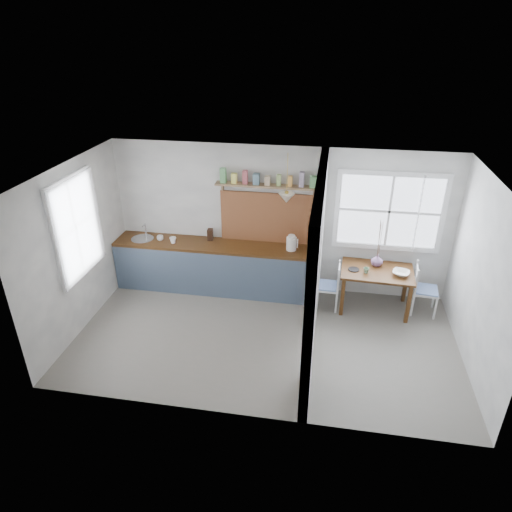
% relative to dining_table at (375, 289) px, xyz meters
% --- Properties ---
extents(floor, '(5.80, 3.20, 0.01)m').
position_rel_dining_table_xyz_m(floor, '(-1.69, -1.14, -0.36)').
color(floor, slate).
rests_on(floor, ground).
extents(ceiling, '(5.80, 3.20, 0.01)m').
position_rel_dining_table_xyz_m(ceiling, '(-1.69, -1.14, 2.24)').
color(ceiling, white).
rests_on(ceiling, walls).
extents(walls, '(5.81, 3.21, 2.60)m').
position_rel_dining_table_xyz_m(walls, '(-1.69, -1.14, 0.94)').
color(walls, white).
rests_on(walls, floor).
extents(partition, '(0.12, 3.20, 2.60)m').
position_rel_dining_table_xyz_m(partition, '(-0.99, -1.08, 1.09)').
color(partition, white).
rests_on(partition, floor).
extents(kitchen_window, '(0.10, 1.16, 1.50)m').
position_rel_dining_table_xyz_m(kitchen_window, '(-4.56, -1.14, 1.29)').
color(kitchen_window, white).
rests_on(kitchen_window, walls).
extents(nook_window, '(1.76, 0.10, 1.30)m').
position_rel_dining_table_xyz_m(nook_window, '(0.11, 0.42, 1.24)').
color(nook_window, white).
rests_on(nook_window, walls).
extents(counter, '(3.50, 0.60, 0.90)m').
position_rel_dining_table_xyz_m(counter, '(-2.82, 0.19, 0.09)').
color(counter, '#552E13').
rests_on(counter, floor).
extents(sink, '(0.40, 0.40, 0.02)m').
position_rel_dining_table_xyz_m(sink, '(-4.12, 0.16, 0.53)').
color(sink, '#BABCC0').
rests_on(sink, counter).
extents(backsplash, '(1.65, 0.03, 0.90)m').
position_rel_dining_table_xyz_m(backsplash, '(-1.89, 0.44, 0.99)').
color(backsplash, brown).
rests_on(backsplash, walls).
extents(shelf, '(1.75, 0.20, 0.21)m').
position_rel_dining_table_xyz_m(shelf, '(-1.89, 0.35, 1.65)').
color(shelf, '#947453').
rests_on(shelf, walls).
extents(pendant_lamp, '(0.26, 0.26, 0.16)m').
position_rel_dining_table_xyz_m(pendant_lamp, '(-1.54, 0.01, 1.52)').
color(pendant_lamp, white).
rests_on(pendant_lamp, ceiling).
extents(utensil_rail, '(0.02, 0.50, 0.02)m').
position_rel_dining_table_xyz_m(utensil_rail, '(-1.08, -0.24, 1.09)').
color(utensil_rail, '#BABCC0').
rests_on(utensil_rail, partition).
extents(dining_table, '(1.20, 0.83, 0.73)m').
position_rel_dining_table_xyz_m(dining_table, '(0.00, 0.00, 0.00)').
color(dining_table, '#552E13').
rests_on(dining_table, floor).
extents(chair_left, '(0.39, 0.39, 0.82)m').
position_rel_dining_table_xyz_m(chair_left, '(-0.79, -0.09, 0.05)').
color(chair_left, silver).
rests_on(chair_left, floor).
extents(chair_right, '(0.43, 0.43, 0.87)m').
position_rel_dining_table_xyz_m(chair_right, '(0.81, 0.01, 0.07)').
color(chair_right, silver).
rests_on(chair_right, floor).
extents(kettle, '(0.28, 0.26, 0.28)m').
position_rel_dining_table_xyz_m(kettle, '(-1.45, 0.17, 0.67)').
color(kettle, white).
rests_on(kettle, counter).
extents(mug_a, '(0.12, 0.12, 0.11)m').
position_rel_dining_table_xyz_m(mug_a, '(-3.51, 0.09, 0.59)').
color(mug_a, white).
rests_on(mug_a, counter).
extents(mug_b, '(0.13, 0.13, 0.09)m').
position_rel_dining_table_xyz_m(mug_b, '(-3.78, 0.15, 0.58)').
color(mug_b, white).
rests_on(mug_b, counter).
extents(knife_block, '(0.10, 0.14, 0.20)m').
position_rel_dining_table_xyz_m(knife_block, '(-2.91, 0.33, 0.64)').
color(knife_block, black).
rests_on(knife_block, counter).
extents(jar, '(0.11, 0.11, 0.14)m').
position_rel_dining_table_xyz_m(jar, '(-2.91, 0.32, 0.61)').
color(jar, gray).
rests_on(jar, counter).
extents(towel_magenta, '(0.02, 0.03, 0.57)m').
position_rel_dining_table_xyz_m(towel_magenta, '(-1.11, -0.15, -0.09)').
color(towel_magenta, '#CF3D74').
rests_on(towel_magenta, counter).
extents(towel_orange, '(0.02, 0.03, 0.50)m').
position_rel_dining_table_xyz_m(towel_orange, '(-1.11, -0.21, -0.11)').
color(towel_orange, '#C85D06').
rests_on(towel_orange, counter).
extents(bowl, '(0.33, 0.33, 0.06)m').
position_rel_dining_table_xyz_m(bowl, '(0.36, -0.09, 0.40)').
color(bowl, white).
rests_on(bowl, dining_table).
extents(table_cup, '(0.10, 0.10, 0.09)m').
position_rel_dining_table_xyz_m(table_cup, '(-0.19, -0.12, 0.41)').
color(table_cup, gray).
rests_on(table_cup, dining_table).
extents(plate, '(0.23, 0.23, 0.02)m').
position_rel_dining_table_xyz_m(plate, '(-0.38, -0.05, 0.37)').
color(plate, black).
rests_on(plate, dining_table).
extents(vase, '(0.20, 0.20, 0.20)m').
position_rel_dining_table_xyz_m(vase, '(-0.01, 0.17, 0.47)').
color(vase, slate).
rests_on(vase, dining_table).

